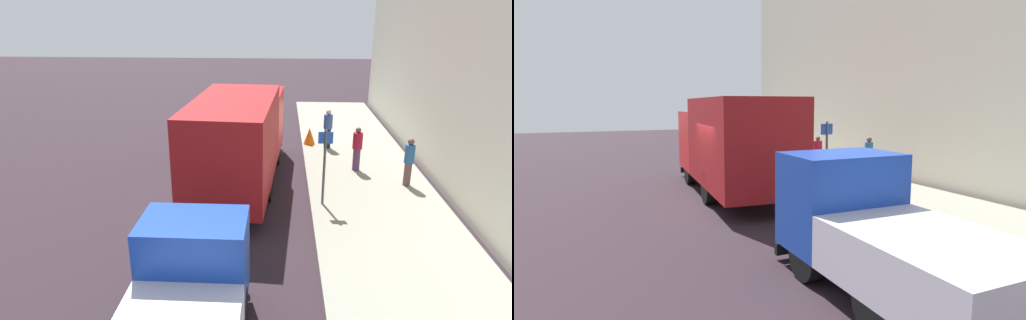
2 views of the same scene
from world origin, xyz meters
TOP-DOWN VIEW (x-y plane):
  - ground at (0.00, 0.00)m, footprint 80.00×80.00m
  - sidewalk at (5.14, 0.00)m, footprint 4.28×30.00m
  - large_utility_truck at (0.62, 1.40)m, footprint 2.98×8.30m
  - small_flatbed_truck at (0.38, -6.80)m, footprint 2.06×4.63m
  - pedestrian_walking at (6.40, 1.34)m, footprint 0.45×0.45m
  - pedestrian_standing at (4.88, 2.76)m, footprint 0.50×0.50m
  - pedestrian_third at (4.05, 5.46)m, footprint 0.46×0.46m
  - traffic_cone_orange at (3.31, 5.96)m, footprint 0.52×0.52m
  - street_sign_post at (3.37, -0.34)m, footprint 0.44×0.08m

SIDE VIEW (x-z plane):
  - ground at x=0.00m, z-range 0.00..0.00m
  - sidewalk at x=5.14m, z-range 0.00..0.14m
  - traffic_cone_orange at x=3.31m, z-range 0.14..0.88m
  - pedestrian_standing at x=4.88m, z-range 0.18..1.84m
  - pedestrian_third at x=4.05m, z-range 0.18..1.88m
  - pedestrian_walking at x=6.40m, z-range 0.19..1.87m
  - small_flatbed_truck at x=0.38m, z-range -0.07..2.13m
  - street_sign_post at x=3.37m, z-range 0.36..2.76m
  - large_utility_truck at x=0.62m, z-range 0.16..3.46m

